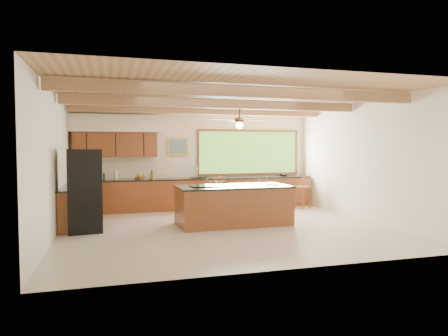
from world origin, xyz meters
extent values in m
plane|color=beige|center=(0.00, 0.00, 0.00)|extent=(7.20, 7.20, 0.00)
cube|color=silver|center=(0.00, 3.25, 1.50)|extent=(7.20, 0.04, 3.00)
cube|color=silver|center=(0.00, -3.25, 1.50)|extent=(7.20, 0.04, 3.00)
cube|color=silver|center=(-3.60, 0.00, 1.50)|extent=(0.04, 6.50, 3.00)
cube|color=silver|center=(3.60, 0.00, 1.50)|extent=(0.04, 6.50, 3.00)
cube|color=tan|center=(0.00, 0.00, 3.00)|extent=(7.20, 6.50, 0.04)
cube|color=#A37051|center=(0.00, -1.60, 2.86)|extent=(7.10, 0.15, 0.22)
cube|color=#A37051|center=(0.00, 0.50, 2.86)|extent=(7.10, 0.15, 0.22)
cube|color=#A37051|center=(0.00, 2.30, 2.86)|extent=(7.10, 0.15, 0.22)
cube|color=brown|center=(-2.35, 3.06, 1.90)|extent=(2.30, 0.35, 0.70)
cube|color=white|center=(-2.35, 2.99, 2.50)|extent=(2.60, 0.50, 0.48)
cylinder|color=#FFEABF|center=(-3.05, 2.99, 2.27)|extent=(0.10, 0.10, 0.01)
cylinder|color=#FFEABF|center=(-1.65, 2.99, 2.27)|extent=(0.10, 0.10, 0.01)
cube|color=#74B741|center=(1.70, 3.22, 1.67)|extent=(3.20, 0.04, 1.30)
cube|color=gold|center=(-0.55, 3.22, 1.85)|extent=(0.64, 0.03, 0.54)
cube|color=#3E7054|center=(-0.55, 3.20, 1.85)|extent=(0.54, 0.01, 0.44)
cube|color=brown|center=(0.00, 2.91, 0.44)|extent=(7.00, 0.65, 0.88)
cube|color=black|center=(0.00, 2.91, 0.90)|extent=(7.04, 0.69, 0.04)
cube|color=brown|center=(-3.26, 1.35, 0.44)|extent=(0.65, 2.35, 0.88)
cube|color=black|center=(-3.26, 1.35, 0.90)|extent=(0.69, 2.39, 0.04)
cube|color=black|center=(0.70, 2.58, 0.42)|extent=(0.60, 0.02, 0.78)
cube|color=silver|center=(0.00, 2.91, 0.91)|extent=(0.50, 0.38, 0.03)
cylinder|color=silver|center=(0.00, 3.11, 1.07)|extent=(0.03, 0.03, 0.30)
cylinder|color=silver|center=(0.00, 3.01, 1.20)|extent=(0.03, 0.20, 0.03)
cylinder|color=silver|center=(-2.36, 2.84, 1.05)|extent=(0.11, 0.11, 0.26)
cylinder|color=#1A411A|center=(-2.68, 2.91, 1.02)|extent=(0.06, 0.06, 0.20)
cylinder|color=#1A411A|center=(-2.75, 3.02, 1.02)|extent=(0.06, 0.06, 0.20)
cube|color=black|center=(2.73, 2.90, 0.96)|extent=(0.23, 0.20, 0.09)
cube|color=brown|center=(0.29, 0.33, 0.44)|extent=(2.64, 1.27, 0.88)
cube|color=black|center=(0.29, 0.33, 0.90)|extent=(2.68, 1.31, 0.04)
cube|color=black|center=(-0.44, 0.31, 0.93)|extent=(0.59, 0.48, 0.02)
cylinder|color=silver|center=(1.30, 0.34, 0.93)|extent=(0.32, 0.32, 0.02)
cube|color=black|center=(-3.05, 0.40, 0.89)|extent=(0.76, 0.75, 1.79)
cube|color=silver|center=(-2.70, 0.40, 0.89)|extent=(0.02, 0.05, 1.64)
cube|color=brown|center=(0.25, 2.45, 0.57)|extent=(0.34, 0.34, 0.04)
cylinder|color=brown|center=(0.12, 2.32, 0.28)|extent=(0.03, 0.03, 0.55)
cylinder|color=brown|center=(0.38, 2.32, 0.28)|extent=(0.03, 0.03, 0.55)
cylinder|color=brown|center=(0.12, 2.58, 0.28)|extent=(0.03, 0.03, 0.55)
cylinder|color=brown|center=(0.38, 2.58, 0.28)|extent=(0.03, 0.03, 0.55)
cube|color=brown|center=(0.32, 2.07, 0.66)|extent=(0.49, 0.49, 0.04)
cylinder|color=brown|center=(0.16, 1.92, 0.32)|extent=(0.04, 0.04, 0.64)
cylinder|color=brown|center=(0.47, 1.92, 0.32)|extent=(0.04, 0.04, 0.64)
cylinder|color=brown|center=(0.16, 2.23, 0.32)|extent=(0.04, 0.04, 0.64)
cylinder|color=brown|center=(0.47, 2.23, 0.32)|extent=(0.04, 0.04, 0.64)
cube|color=brown|center=(3.00, 2.10, 0.65)|extent=(0.49, 0.49, 0.04)
cylinder|color=brown|center=(2.85, 1.95, 0.32)|extent=(0.04, 0.04, 0.63)
cylinder|color=brown|center=(3.15, 1.95, 0.32)|extent=(0.04, 0.04, 0.63)
cylinder|color=brown|center=(2.85, 2.25, 0.32)|extent=(0.04, 0.04, 0.63)
cylinder|color=brown|center=(3.15, 2.25, 0.32)|extent=(0.04, 0.04, 0.63)
cube|color=brown|center=(1.80, 2.43, 0.58)|extent=(0.35, 0.35, 0.04)
cylinder|color=brown|center=(1.67, 2.30, 0.28)|extent=(0.03, 0.03, 0.56)
cylinder|color=brown|center=(1.94, 2.30, 0.28)|extent=(0.03, 0.03, 0.56)
cylinder|color=brown|center=(1.67, 2.57, 0.28)|extent=(0.03, 0.03, 0.56)
cylinder|color=brown|center=(1.94, 2.57, 0.28)|extent=(0.03, 0.03, 0.56)
camera|label=1|loc=(-2.49, -8.65, 1.83)|focal=32.00mm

